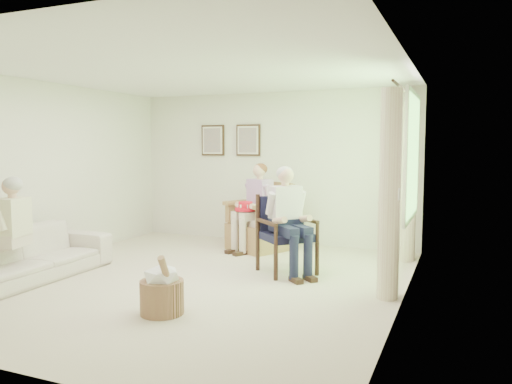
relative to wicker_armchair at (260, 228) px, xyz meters
The scene contains 19 objects.
floor 2.10m from the wicker_armchair, 91.13° to the right, with size 5.50×5.50×0.00m, color beige.
back_wall 1.17m from the wicker_armchair, 93.41° to the left, with size 5.00×0.04×2.60m, color silver.
front_wall 4.91m from the wicker_armchair, 90.48° to the right, with size 5.00×0.04×2.60m, color silver.
left_wall 3.41m from the wicker_armchair, 140.87° to the right, with size 0.04×5.50×2.60m, color silver.
right_wall 3.35m from the wicker_armchair, 40.04° to the right, with size 0.04×5.50×2.60m, color silver.
ceiling 3.06m from the wicker_armchair, 91.13° to the right, with size 5.00×5.50×0.02m, color white.
window 2.86m from the wicker_armchair, 19.68° to the right, with size 0.13×2.50×1.63m.
curtain_left 3.05m from the wicker_armchair, 38.89° to the right, with size 0.34×0.34×2.30m, color beige.
curtain_right 2.43m from the wicker_armchair, ahead, with size 0.34×0.34×2.30m, color beige.
framed_print_left 1.97m from the wicker_armchair, 151.56° to the left, with size 0.45×0.05×0.55m.
framed_print_right 1.65m from the wicker_armchair, 127.27° to the left, with size 0.45×0.05×0.55m.
wicker_armchair is the anchor object (origin of this frame).
wood_armchair 1.49m from the wicker_armchair, 52.44° to the right, with size 0.65×0.61×1.01m.
sofa 3.47m from the wicker_armchair, 125.01° to the right, with size 0.86×2.19×0.64m, color silver.
person_wicker 0.48m from the wicker_armchair, 90.00° to the right, with size 0.40×0.63×1.38m.
person_dark 1.68m from the wicker_armchair, 56.05° to the right, with size 0.40×0.62×1.38m.
person_sofa 3.73m from the wicker_armchair, 122.46° to the right, with size 0.42×0.62×1.29m.
red_hat 0.51m from the wicker_armchair, 109.80° to the right, with size 0.33×0.33×0.14m.
hatbox 3.29m from the wicker_armchair, 85.13° to the right, with size 0.53×0.53×0.65m.
Camera 1 is at (3.08, -5.35, 1.69)m, focal length 35.00 mm.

